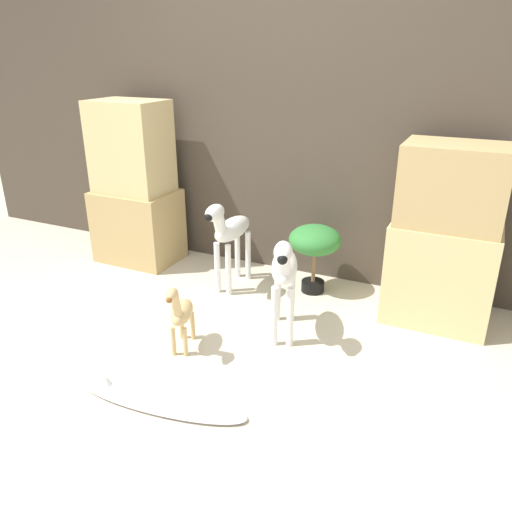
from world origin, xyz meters
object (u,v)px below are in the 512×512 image
object	(u,v)px
zebra_right	(284,271)
giraffe_figurine	(181,312)
surfboard	(159,399)
potted_palm_front	(315,243)
zebra_left	(229,232)

from	to	relation	value
zebra_right	giraffe_figurine	bearing A→B (deg)	-140.72
zebra_right	surfboard	bearing A→B (deg)	-110.72
zebra_right	potted_palm_front	distance (m)	0.68
potted_palm_front	zebra_left	bearing A→B (deg)	-160.37
zebra_right	potted_palm_front	world-z (taller)	zebra_right
zebra_left	surfboard	size ratio (longest dim) A/B	0.74
giraffe_figurine	surfboard	distance (m)	0.54
giraffe_figurine	surfboard	size ratio (longest dim) A/B	0.50
zebra_left	giraffe_figurine	bearing A→B (deg)	-81.12
zebra_right	giraffe_figurine	distance (m)	0.65
giraffe_figurine	potted_palm_front	distance (m)	1.16
surfboard	giraffe_figurine	bearing A→B (deg)	108.95
zebra_right	zebra_left	bearing A→B (deg)	142.85
giraffe_figurine	surfboard	world-z (taller)	giraffe_figurine
zebra_right	potted_palm_front	size ratio (longest dim) A/B	1.37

